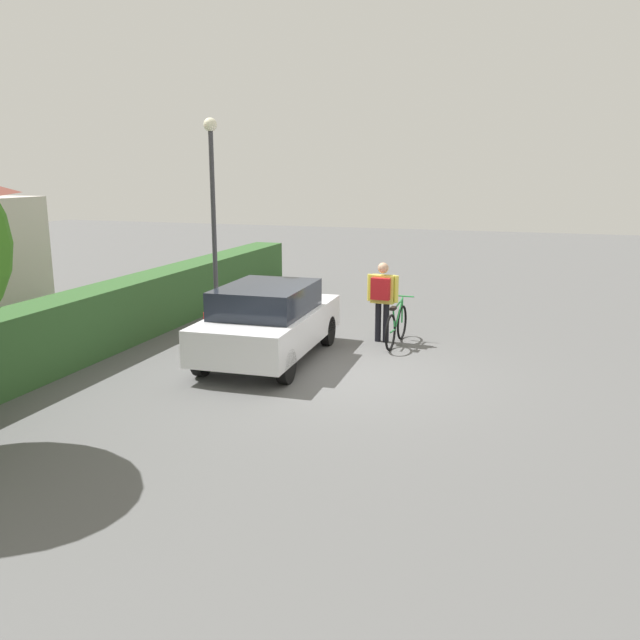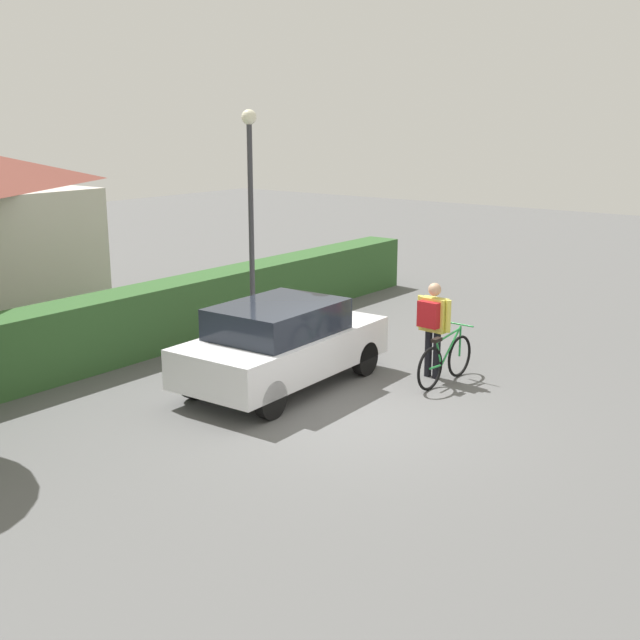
% 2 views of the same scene
% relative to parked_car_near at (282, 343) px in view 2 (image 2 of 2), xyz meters
% --- Properties ---
extents(ground_plane, '(60.00, 60.00, 0.00)m').
position_rel_parked_car_near_xyz_m(ground_plane, '(-0.43, -1.73, -0.78)').
color(ground_plane, '#575757').
extents(hedge_row, '(17.98, 0.90, 1.29)m').
position_rel_parked_car_near_xyz_m(hedge_row, '(-0.43, 3.51, -0.13)').
color(hedge_row, '#31592A').
rests_on(hedge_row, ground).
extents(parked_car_near, '(4.01, 1.90, 1.49)m').
position_rel_parked_car_near_xyz_m(parked_car_near, '(0.00, 0.00, 0.00)').
color(parked_car_near, silver).
rests_on(parked_car_near, ground).
extents(bicycle, '(1.73, 0.50, 0.97)m').
position_rel_parked_car_near_xyz_m(bicycle, '(1.87, -2.12, -0.37)').
color(bicycle, black).
rests_on(bicycle, ground).
extents(person_rider, '(0.37, 0.68, 1.71)m').
position_rel_parked_car_near_xyz_m(person_rider, '(2.00, -1.77, 0.27)').
color(person_rider, black).
rests_on(person_rider, ground).
extents(street_lamp, '(0.28, 0.28, 4.65)m').
position_rel_parked_car_near_xyz_m(street_lamp, '(1.14, 1.69, 2.19)').
color(street_lamp, '#38383D').
rests_on(street_lamp, ground).
extents(fire_hydrant, '(0.20, 0.20, 0.81)m').
position_rel_parked_car_near_xyz_m(fire_hydrant, '(0.64, 1.64, -0.37)').
color(fire_hydrant, red).
rests_on(fire_hydrant, ground).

